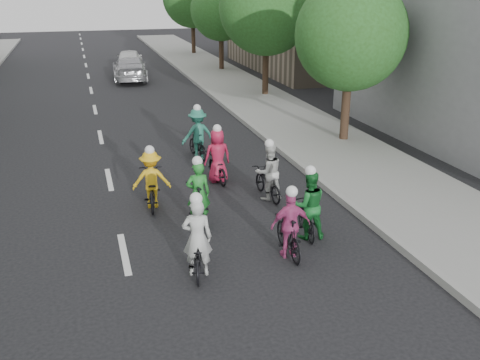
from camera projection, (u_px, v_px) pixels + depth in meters
name	position (u px, v px, depth m)	size (l,w,h in m)	color
ground	(124.00, 254.00, 11.99)	(120.00, 120.00, 0.00)	black
sidewalk_right	(290.00, 121.00, 23.10)	(4.00, 80.00, 0.15)	gray
curb_right	(247.00, 124.00, 22.57)	(0.18, 80.00, 0.18)	#999993
bldg_se	(325.00, 8.00, 36.45)	(10.00, 14.00, 8.00)	gray
tree_r_0	(351.00, 35.00, 18.90)	(4.00, 4.00, 5.97)	black
tree_r_1	(267.00, 7.00, 26.79)	(4.80, 4.80, 6.93)	black
tree_r_2	(221.00, 10.00, 35.06)	(4.00, 4.00, 5.97)	black
cyclist_0	(197.00, 247.00, 11.02)	(0.87, 1.66, 1.83)	black
cyclist_1	(308.00, 210.00, 12.57)	(0.89, 1.53, 1.81)	black
cyclist_2	(151.00, 184.00, 14.34)	(1.09, 1.88, 1.73)	black
cyclist_3	(289.00, 230.00, 11.73)	(0.91, 1.58, 1.67)	black
cyclist_4	(217.00, 161.00, 16.16)	(0.83, 1.64, 1.79)	black
cyclist_5	(198.00, 200.00, 13.33)	(0.63, 1.77, 1.79)	black
cyclist_6	(268.00, 177.00, 14.85)	(0.82, 1.65, 1.75)	black
cyclist_7	(198.00, 137.00, 18.19)	(1.22, 1.57, 1.90)	black
follow_car_lead	(130.00, 69.00, 32.77)	(1.99, 4.90, 1.42)	#B0B0B5
follow_car_trail	(129.00, 59.00, 36.64)	(1.67, 4.15, 1.41)	silver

